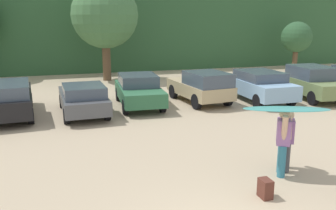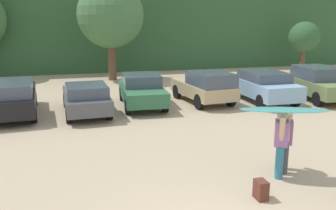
% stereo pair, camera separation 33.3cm
% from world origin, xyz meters
% --- Properties ---
extents(hillside_ridge, '(108.00, 12.00, 6.73)m').
position_xyz_m(hillside_ridge, '(0.00, 28.40, 3.37)').
color(hillside_ridge, '#2D5633').
rests_on(hillside_ridge, ground_plane).
extents(tree_ridge_back, '(4.33, 4.33, 6.45)m').
position_xyz_m(tree_ridge_back, '(0.33, 18.96, 4.26)').
color(tree_ridge_back, brown).
rests_on(tree_ridge_back, ground_plane).
extents(tree_right, '(2.40, 2.40, 3.84)m').
position_xyz_m(tree_right, '(15.43, 19.59, 2.61)').
color(tree_right, brown).
rests_on(tree_right, ground_plane).
extents(parked_car_black, '(2.14, 4.84, 1.54)m').
position_xyz_m(parked_car_black, '(-4.81, 10.64, 0.82)').
color(parked_car_black, black).
rests_on(parked_car_black, ground_plane).
extents(parked_car_dark_gray, '(1.98, 4.36, 1.36)m').
position_xyz_m(parked_car_dark_gray, '(-1.82, 10.22, 0.71)').
color(parked_car_dark_gray, '#4C4F54').
rests_on(parked_car_dark_gray, ground_plane).
extents(parked_car_forest_green, '(2.05, 4.36, 1.48)m').
position_xyz_m(parked_car_forest_green, '(0.79, 11.07, 0.77)').
color(parked_car_forest_green, '#2D6642').
rests_on(parked_car_forest_green, ground_plane).
extents(parked_car_tan, '(2.26, 4.10, 1.59)m').
position_xyz_m(parked_car_tan, '(3.87, 10.79, 0.84)').
color(parked_car_tan, tan).
rests_on(parked_car_tan, ground_plane).
extents(parked_car_sky_blue, '(1.97, 4.20, 1.51)m').
position_xyz_m(parked_car_sky_blue, '(6.78, 10.36, 0.82)').
color(parked_car_sky_blue, '#84ADD1').
rests_on(parked_car_sky_blue, ground_plane).
extents(parked_car_olive_green, '(2.24, 4.80, 1.67)m').
position_xyz_m(parked_car_olive_green, '(9.74, 10.28, 0.86)').
color(parked_car_olive_green, '#6B7F4C').
rests_on(parked_car_olive_green, ground_plane).
extents(person_adult, '(0.55, 0.78, 1.79)m').
position_xyz_m(person_adult, '(2.72, 2.34, 1.01)').
color(person_adult, teal).
rests_on(person_adult, ground_plane).
extents(person_companion, '(0.53, 0.76, 1.68)m').
position_xyz_m(person_companion, '(3.03, 2.58, 0.95)').
color(person_companion, '#4C4C51').
rests_on(person_companion, ground_plane).
extents(surfboard_teal, '(2.28, 1.31, 0.08)m').
position_xyz_m(surfboard_teal, '(2.70, 2.25, 1.81)').
color(surfboard_teal, teal).
extents(backpack_dropped, '(0.24, 0.34, 0.45)m').
position_xyz_m(backpack_dropped, '(1.64, 1.33, 0.22)').
color(backpack_dropped, '#592D23').
rests_on(backpack_dropped, ground_plane).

